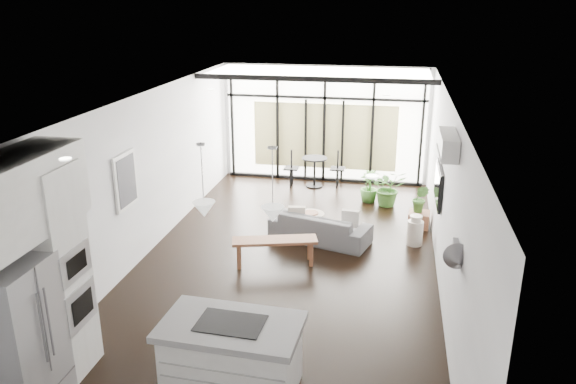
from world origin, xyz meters
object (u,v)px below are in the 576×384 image
at_px(island, 232,356).
at_px(fridge, 17,339).
at_px(console_bench, 275,252).
at_px(tv, 439,185).
at_px(milk_can, 415,230).
at_px(sofa, 320,222).
at_px(pouf, 311,223).

distance_m(island, fridge, 2.30).
distance_m(console_bench, tv, 2.99).
xyz_separation_m(island, tv, (2.45, 4.11, 0.87)).
bearing_deg(milk_can, fridge, -129.15).
bearing_deg(milk_can, sofa, -175.11).
relative_size(island, fridge, 0.90).
bearing_deg(sofa, fridge, 79.61).
height_order(milk_can, tv, tv).
xyz_separation_m(island, pouf, (0.19, 4.65, -0.22)).
bearing_deg(pouf, tv, -13.36).
bearing_deg(tv, fridge, -133.34).
xyz_separation_m(island, milk_can, (2.14, 4.51, -0.15)).
distance_m(sofa, pouf, 0.40).
height_order(island, sofa, island).
bearing_deg(tv, console_bench, -161.77).
height_order(island, tv, tv).
relative_size(console_bench, milk_can, 2.50).
distance_m(fridge, tv, 6.68).
relative_size(fridge, tv, 1.59).
height_order(console_bench, milk_can, milk_can).
xyz_separation_m(fridge, console_bench, (1.92, 3.98, -0.65)).
height_order(pouf, milk_can, milk_can).
distance_m(sofa, milk_can, 1.74).
bearing_deg(sofa, console_bench, 77.21).
bearing_deg(fridge, sofa, 63.49).
xyz_separation_m(island, fridge, (-2.13, -0.74, 0.44)).
bearing_deg(tv, pouf, 166.64).
distance_m(island, sofa, 4.38).
bearing_deg(fridge, tv, 46.66).
distance_m(fridge, sofa, 5.72).
bearing_deg(console_bench, island, -102.12).
relative_size(island, pouf, 3.05).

